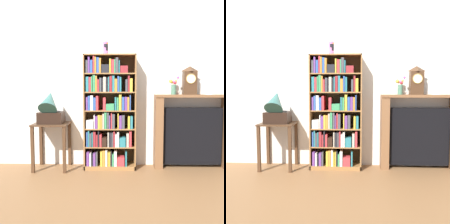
# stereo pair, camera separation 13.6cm
# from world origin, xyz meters

# --- Properties ---
(ground_plane) EXTENTS (7.88, 6.40, 0.02)m
(ground_plane) POSITION_xyz_m (0.00, 0.00, -0.01)
(ground_plane) COLOR brown
(wall_back) EXTENTS (4.88, 0.08, 2.60)m
(wall_back) POSITION_xyz_m (0.19, 0.31, 1.30)
(wall_back) COLOR silver
(wall_back) RESTS_ON ground
(bookshelf) EXTENTS (0.77, 0.33, 1.71)m
(bookshelf) POSITION_xyz_m (-0.02, 0.09, 0.82)
(bookshelf) COLOR olive
(bookshelf) RESTS_ON ground
(cup_stack) EXTENTS (0.08, 0.08, 0.18)m
(cup_stack) POSITION_xyz_m (-0.06, 0.06, 1.80)
(cup_stack) COLOR pink
(cup_stack) RESTS_ON bookshelf
(side_table_left) EXTENTS (0.52, 0.47, 0.70)m
(side_table_left) POSITION_xyz_m (-0.87, 0.03, 0.51)
(side_table_left) COLOR #472D1C
(side_table_left) RESTS_ON ground
(gramophone) EXTENTS (0.36, 0.46, 0.55)m
(gramophone) POSITION_xyz_m (-0.87, -0.02, 0.92)
(gramophone) COLOR black
(gramophone) RESTS_ON side_table_left
(fireplace_mantel) EXTENTS (1.16, 0.25, 1.12)m
(fireplace_mantel) POSITION_xyz_m (1.26, 0.16, 0.55)
(fireplace_mantel) COLOR brown
(fireplace_mantel) RESTS_ON ground
(mantel_clock) EXTENTS (0.19, 0.15, 0.42)m
(mantel_clock) POSITION_xyz_m (1.20, 0.14, 1.33)
(mantel_clock) COLOR #472D1C
(mantel_clock) RESTS_ON fireplace_mantel
(flower_vase) EXTENTS (0.14, 0.13, 0.27)m
(flower_vase) POSITION_xyz_m (0.96, 0.15, 1.25)
(flower_vase) COLOR #4C7A60
(flower_vase) RESTS_ON fireplace_mantel
(teacup_with_saucer) EXTENTS (0.15, 0.15, 0.06)m
(teacup_with_saucer) POSITION_xyz_m (1.50, 0.14, 1.15)
(teacup_with_saucer) COLOR white
(teacup_with_saucer) RESTS_ON fireplace_mantel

